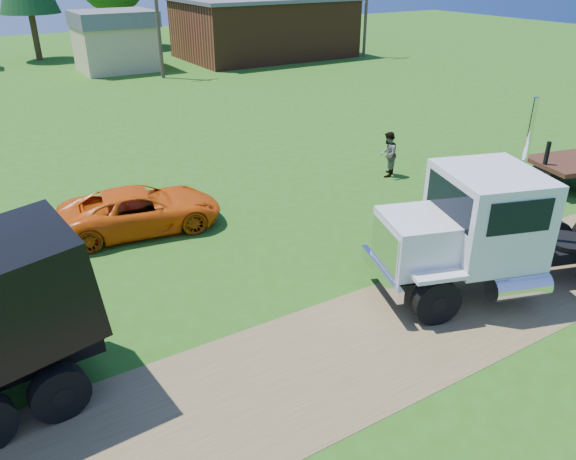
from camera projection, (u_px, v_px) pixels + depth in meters
ground at (418, 324)px, 14.52m from camera, size 140.00×140.00×0.00m
dirt_track at (418, 324)px, 14.51m from camera, size 120.00×4.20×0.01m
white_semi_tractor at (487, 232)px, 15.29m from camera, size 8.86×5.25×5.26m
orange_pickup at (141, 210)px, 19.25m from camera, size 5.69×3.22×1.50m
spectator_b at (388, 154)px, 23.94m from camera, size 1.19×1.16×1.94m
brick_building at (264, 27)px, 52.46m from camera, size 15.40×10.40×5.30m
tan_shed at (116, 40)px, 45.98m from camera, size 6.20×5.40×4.70m
utility_poles at (157, 14)px, 42.09m from camera, size 42.20×0.28×9.00m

